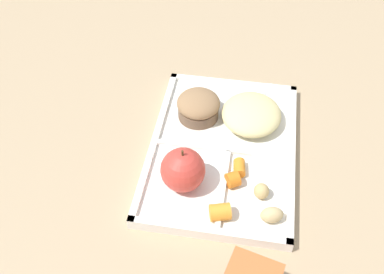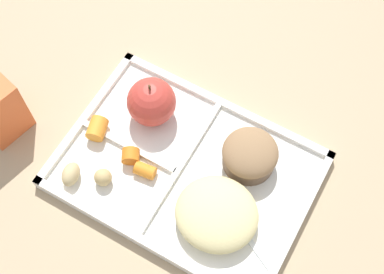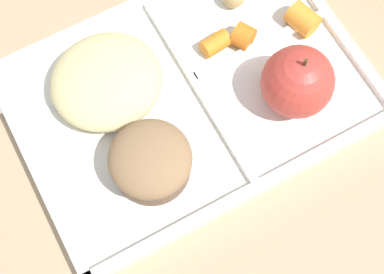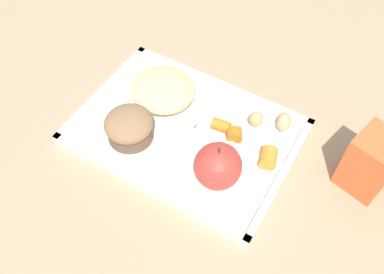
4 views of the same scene
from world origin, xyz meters
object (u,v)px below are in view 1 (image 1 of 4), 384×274
object	(u,v)px
green_apple	(183,170)
bran_muffin	(198,106)
lunch_tray	(222,150)
plastic_fork	(251,106)

from	to	relation	value
green_apple	bran_muffin	distance (m)	0.17
green_apple	bran_muffin	world-z (taller)	green_apple
lunch_tray	plastic_fork	size ratio (longest dim) A/B	2.76
plastic_fork	green_apple	bearing A→B (deg)	154.53
lunch_tray	green_apple	size ratio (longest dim) A/B	4.37
green_apple	lunch_tray	bearing A→B (deg)	-31.78
green_apple	plastic_fork	world-z (taller)	green_apple
plastic_fork	bran_muffin	bearing A→B (deg)	113.07
lunch_tray	bran_muffin	xyz separation A→B (m)	(0.08, 0.06, 0.03)
bran_muffin	green_apple	bearing A→B (deg)	180.00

